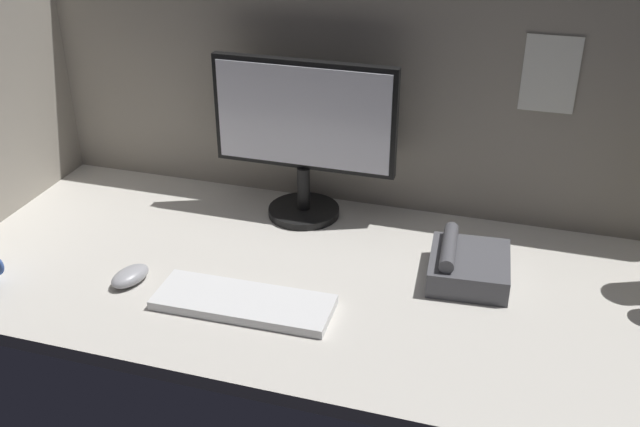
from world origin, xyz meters
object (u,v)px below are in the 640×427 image
Objects in this scene: mouse at (130,276)px; desk_phone at (467,266)px; keyboard at (244,302)px; monitor at (304,131)px.

desk_phone is at bearing 34.64° from mouse.
desk_phone is (42.57, 24.07, 2.19)cm from keyboard.
mouse is at bearing -122.32° from monitor.
keyboard is 1.83× the size of desk_phone.
mouse is 0.47× the size of desk_phone.
monitor is at bearing 74.06° from mouse.
keyboard is 26.82cm from mouse.
keyboard is at bearing -150.52° from desk_phone.
mouse reaches higher than keyboard.
monitor is 50.70cm from desk_phone.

